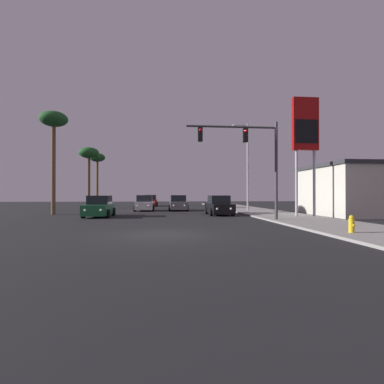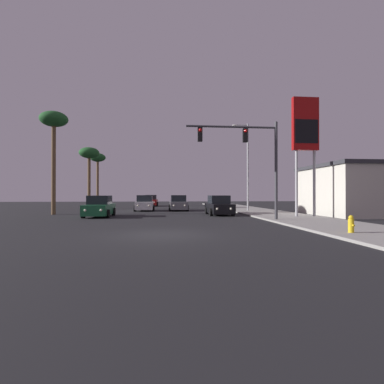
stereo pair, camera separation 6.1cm
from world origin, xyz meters
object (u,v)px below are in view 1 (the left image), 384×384
Objects in this scene: palm_tree_mid at (89,156)px; palm_tree_near at (54,125)px; gas_station_sign at (305,131)px; car_white at (144,204)px; traffic_light_mast at (252,151)px; fire_hydrant at (351,224)px; car_green at (99,207)px; palm_tree_far at (97,160)px; street_lamp at (246,162)px; car_red at (151,201)px; car_black at (219,206)px; car_grey at (178,204)px.

palm_tree_mid is 0.82× the size of palm_tree_near.
gas_station_sign is 1.20× the size of palm_tree_mid.
car_white is 0.66× the size of traffic_light_mast.
gas_station_sign is 25.14m from palm_tree_mid.
fire_hydrant is 30.91m from palm_tree_mid.
car_green is 17.84m from fire_hydrant.
car_white is at bearing -61.11° from palm_tree_far.
street_lamp reaches higher than fire_hydrant.
fire_hydrant is at bearing -71.61° from traffic_light_mast.
palm_tree_near is (-4.56, 3.01, 7.12)m from car_green.
car_white is at bearing 168.15° from street_lamp.
fire_hydrant is at bearing -55.62° from palm_tree_mid.
palm_tree_mid is at bearing -83.53° from palm_tree_far.
palm_tree_near reaches higher than car_red.
palm_tree_near is (-14.40, 1.83, 7.12)m from car_black.
palm_tree_far is (-5.08, 23.01, 6.28)m from car_green.
car_white is 11.69m from palm_tree_near.
palm_tree_mid reaches higher than fire_hydrant.
car_black is at bearing -172.53° from car_green.
gas_station_sign is (2.10, -8.68, 1.50)m from street_lamp.
car_grey is at bearing 107.42° from traffic_light_mast.
fire_hydrant is (13.18, -12.01, -0.27)m from car_green.
gas_station_sign reaches higher than car_grey.
traffic_light_mast is 17.68m from palm_tree_near.
traffic_light_mast is at bearing 97.42° from car_black.
gas_station_sign is at bearing -50.87° from palm_tree_far.
gas_station_sign is at bearing 138.75° from car_white.
car_green is 1.00× the size of car_white.
street_lamp is at bearing 9.55° from palm_tree_near.
street_lamp is (10.45, -14.70, 4.36)m from car_red.
car_red is 0.58× the size of palm_tree_mid.
palm_tree_near is at bearing 34.20° from car_white.
traffic_light_mast is at bearing 119.76° from car_white.
palm_tree_far is (-1.13, 10.00, 0.57)m from palm_tree_mid.
car_grey is 19.83m from palm_tree_far.
car_grey is at bearing 25.30° from palm_tree_near.
palm_tree_mid is (-19.70, 15.61, -0.15)m from gas_station_sign.
palm_tree_near is (-7.78, -17.76, 7.12)m from car_red.
gas_station_sign is 33.02m from palm_tree_far.
car_white is (-3.63, -0.02, 0.00)m from car_grey.
gas_station_sign is (5.92, -3.78, 5.86)m from car_black.
gas_station_sign is at bearing -38.39° from palm_tree_mid.
palm_tree_near is at bearing -93.56° from palm_tree_mid.
car_white is 17.75m from gas_station_sign.
palm_tree_far is (-8.29, 2.24, 6.28)m from car_red.
street_lamp is 11.84× the size of fire_hydrant.
palm_tree_near reaches higher than car_white.
palm_tree_far is at bearing -13.74° from car_red.
palm_tree_near is at bearing -88.53° from palm_tree_far.
car_green is 5.68× the size of fire_hydrant.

